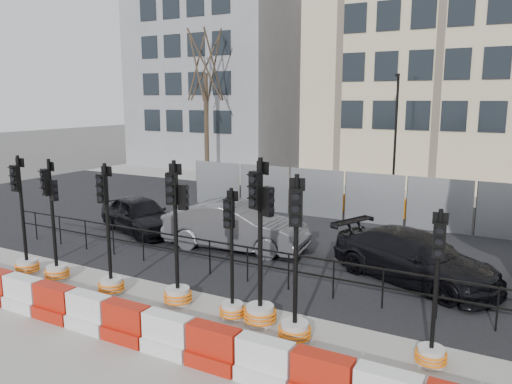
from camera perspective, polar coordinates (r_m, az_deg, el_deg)
The scene contains 22 objects.
ground at distance 12.58m, azimuth -3.74°, elevation -12.00°, with size 120.00×120.00×0.00m, color #51514C.
sidewalk_near at distance 10.42m, azimuth -13.03°, elevation -17.28°, with size 40.00×6.00×0.02m, color gray.
road at distance 18.54m, azimuth 7.95°, elevation -4.51°, with size 40.00×14.00×0.03m, color black.
sidewalk_far at distance 26.96m, azimuth 14.78°, elevation 0.01°, with size 40.00×4.00×0.02m, color gray.
building_grey at distance 37.73m, azimuth -3.96°, elevation 13.95°, with size 11.00×9.06×14.00m.
building_cream at distance 32.31m, azimuth 21.90°, elevation 17.35°, with size 15.00×10.06×18.00m.
kerb_railing at distance 13.30m, azimuth -0.98°, elevation -7.53°, with size 18.00×0.04×1.00m.
heras_fencing at distance 21.03m, azimuth 9.39°, elevation -0.78°, with size 14.33×1.72×2.00m.
lamp_post_far at distance 25.47m, azimuth 15.66°, elevation 6.65°, with size 0.12×0.56×6.00m.
tree_bare_far at distance 30.66m, azimuth -5.81°, elevation 14.03°, with size 2.00×2.00×9.00m.
barrier_row at distance 10.39m, azimuth -12.36°, elevation -15.13°, with size 14.65×0.50×0.80m.
traffic_signal_a at distance 15.33m, azimuth -24.86°, elevation -6.06°, with size 0.66×0.66×3.34m.
traffic_signal_b at distance 14.48m, azimuth -21.97°, elevation -6.40°, with size 0.65×0.65×3.30m.
traffic_signal_c at distance 13.08m, azimuth -16.36°, elevation -8.32°, with size 0.65×0.65×3.31m.
traffic_signal_d at distance 12.02m, azimuth -8.99°, elevation -9.00°, with size 0.68×0.68×3.46m.
traffic_signal_e at distance 11.26m, azimuth -2.77°, elevation -11.42°, with size 0.58×0.58×2.97m.
traffic_signal_f at distance 10.85m, azimuth 0.47°, elevation -10.80°, with size 0.72×0.72×3.65m.
traffic_signal_g at distance 10.25m, azimuth 4.47°, elevation -13.16°, with size 0.67×0.67×3.43m.
traffic_signal_h at distance 9.96m, azimuth 19.51°, elevation -15.14°, with size 0.58×0.58×2.96m.
car_a at distance 18.59m, azimuth -13.10°, elevation -2.56°, with size 4.26×2.92×1.35m, color black.
car_b at distance 16.16m, azimuth -2.33°, elevation -3.93°, with size 4.83×2.17×1.54m, color #494A4E.
car_c at distance 13.99m, azimuth 17.66°, elevation -7.16°, with size 5.03×3.57×1.35m, color black.
Camera 1 is at (6.26, -9.77, 4.85)m, focal length 35.00 mm.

